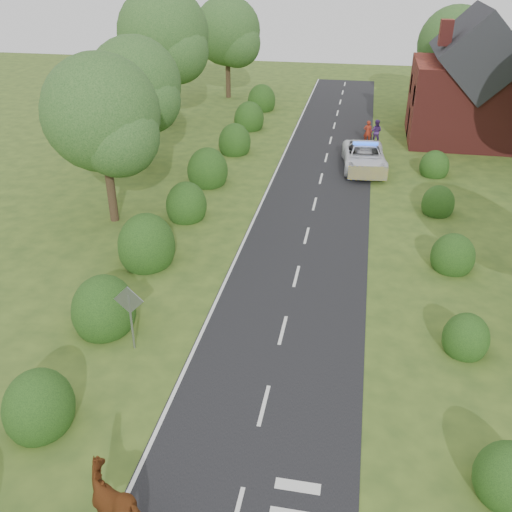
% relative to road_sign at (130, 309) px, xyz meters
% --- Properties ---
extents(ground, '(120.00, 120.00, 0.00)m').
position_rel_road_sign_xyz_m(ground, '(5.00, -2.00, -1.65)').
color(ground, '#364E1E').
extents(road, '(6.00, 70.00, 0.02)m').
position_rel_road_sign_xyz_m(road, '(5.00, 13.00, -1.64)').
color(road, black).
rests_on(road, ground).
extents(road_markings, '(4.96, 70.00, 0.01)m').
position_rel_road_sign_xyz_m(road_markings, '(3.40, 10.93, -1.63)').
color(road_markings, white).
rests_on(road_markings, road).
extents(hedgerow_left, '(2.75, 50.41, 3.00)m').
position_rel_road_sign_xyz_m(hedgerow_left, '(-1.51, 9.69, -0.91)').
color(hedgerow_left, black).
rests_on(hedgerow_left, ground).
extents(hedgerow_right, '(2.10, 45.78, 2.10)m').
position_rel_road_sign_xyz_m(hedgerow_right, '(11.60, 9.21, -1.10)').
color(hedgerow_right, black).
rests_on(hedgerow_right, ground).
extents(tree_left_a, '(5.74, 5.60, 8.38)m').
position_rel_road_sign_xyz_m(tree_left_a, '(-4.75, 9.86, 3.69)').
color(tree_left_a, '#332316').
rests_on(tree_left_a, ground).
extents(tree_left_b, '(5.74, 5.60, 8.07)m').
position_rel_road_sign_xyz_m(tree_left_b, '(-6.25, 17.86, 3.39)').
color(tree_left_b, '#332316').
rests_on(tree_left_b, ground).
extents(tree_left_c, '(6.97, 6.80, 10.22)m').
position_rel_road_sign_xyz_m(tree_left_c, '(-7.70, 27.83, 4.88)').
color(tree_left_c, '#332316').
rests_on(tree_left_c, ground).
extents(tree_left_d, '(6.15, 6.00, 8.89)m').
position_rel_road_sign_xyz_m(tree_left_d, '(-5.23, 37.85, 3.98)').
color(tree_left_d, '#332316').
rests_on(tree_left_d, ground).
extents(tree_right_c, '(6.15, 6.00, 8.58)m').
position_rel_road_sign_xyz_m(tree_right_c, '(14.27, 35.85, 3.69)').
color(tree_right_c, '#332316').
rests_on(tree_right_c, ground).
extents(road_sign, '(1.06, 0.08, 2.53)m').
position_rel_road_sign_xyz_m(road_sign, '(0.00, 0.00, 0.00)').
color(road_sign, gray).
rests_on(road_sign, ground).
extents(house, '(8.00, 7.40, 9.17)m').
position_rel_road_sign_xyz_m(house, '(14.49, 28.00, 2.13)').
color(house, maroon).
rests_on(house, ground).
extents(cow, '(2.19, 1.50, 1.42)m').
position_rel_road_sign_xyz_m(cow, '(2.29, -6.61, -0.94)').
color(cow, '#5B3010').
rests_on(cow, ground).
extents(police_van, '(3.13, 5.90, 1.71)m').
position_rel_road_sign_xyz_m(police_van, '(7.50, 20.36, -0.87)').
color(police_van, white).
rests_on(police_van, ground).
extents(pedestrian_red, '(0.61, 0.41, 1.67)m').
position_rel_road_sign_xyz_m(pedestrian_red, '(7.62, 25.79, -0.82)').
color(pedestrian_red, maroon).
rests_on(pedestrian_red, ground).
extents(pedestrian_purple, '(0.96, 0.82, 1.71)m').
position_rel_road_sign_xyz_m(pedestrian_purple, '(8.20, 26.00, -0.80)').
color(pedestrian_purple, '#4A296E').
rests_on(pedestrian_purple, ground).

